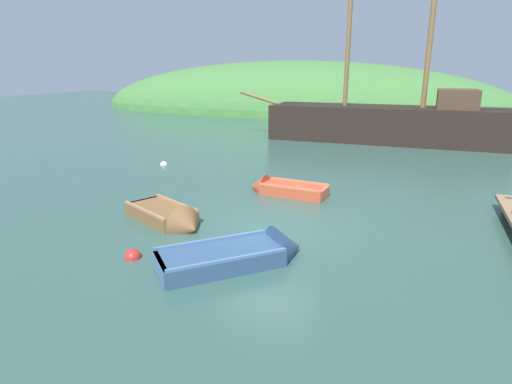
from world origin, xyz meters
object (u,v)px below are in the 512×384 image
Objects in this scene: rowboat_near_dock at (170,219)px; rowboat_outer_left at (283,190)px; sailing_ship at (387,128)px; buoy_white at (164,165)px; rowboat_far at (243,256)px; buoy_red at (133,257)px.

rowboat_near_dock is 1.04× the size of rowboat_outer_left.
sailing_ship is at bearing -94.47° from rowboat_outer_left.
rowboat_far is at bearing -48.19° from buoy_white.
rowboat_outer_left is at bearing 87.88° from rowboat_near_dock.
rowboat_near_dock reaches higher than rowboat_outer_left.
buoy_white is (-4.52, 6.77, -0.13)m from rowboat_near_dock.
rowboat_near_dock is at bearing 68.35° from rowboat_outer_left.
buoy_red is at bearing 150.76° from rowboat_far.
rowboat_near_dock is 8.15m from buoy_white.
rowboat_far is (-1.74, -19.22, -0.71)m from sailing_ship.
rowboat_near_dock is at bearing -56.26° from buoy_white.
buoy_red is (-1.77, -6.58, -0.13)m from rowboat_outer_left.
buoy_white is (-9.32, -10.74, -0.86)m from sailing_ship.
rowboat_outer_left is at bearing 53.50° from rowboat_far.
sailing_ship is at bearing 77.70° from buoy_red.
rowboat_far is at bearing 15.39° from buoy_red.
buoy_white is at bearing 49.27° from sailing_ship.
sailing_ship is 39.75× the size of buoy_red.
buoy_white is 0.85× the size of buoy_red.
rowboat_outer_left is (-0.84, 5.86, -0.01)m from rowboat_far.
rowboat_far is 1.08× the size of rowboat_near_dock.
buoy_red is (-2.61, -0.72, -0.15)m from rowboat_far.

